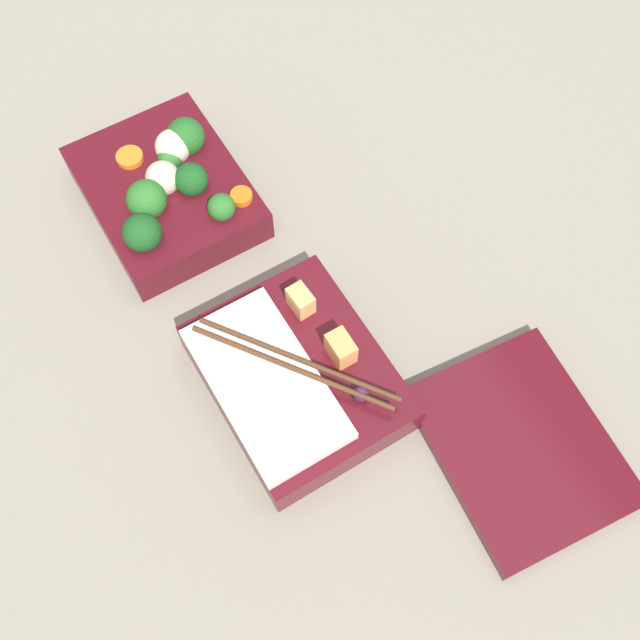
# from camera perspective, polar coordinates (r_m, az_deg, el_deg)

# --- Properties ---
(ground_plane) EXTENTS (3.00, 3.00, 0.00)m
(ground_plane) POSITION_cam_1_polar(r_m,az_deg,el_deg) (0.78, -7.22, 2.96)
(ground_plane) COLOR gray
(bento_tray_vegetable) EXTENTS (0.19, 0.16, 0.07)m
(bento_tray_vegetable) POSITION_cam_1_polar(r_m,az_deg,el_deg) (0.82, -11.56, 9.73)
(bento_tray_vegetable) COLOR #510F19
(bento_tray_vegetable) RESTS_ON ground_plane
(bento_tray_rice) EXTENTS (0.19, 0.16, 0.07)m
(bento_tray_rice) POSITION_cam_1_polar(r_m,az_deg,el_deg) (0.71, -1.95, -4.34)
(bento_tray_rice) COLOR #510F19
(bento_tray_rice) RESTS_ON ground_plane
(bento_lid) EXTENTS (0.20, 0.17, 0.01)m
(bento_lid) POSITION_cam_1_polar(r_m,az_deg,el_deg) (0.73, 15.06, -9.24)
(bento_lid) COLOR #510F19
(bento_lid) RESTS_ON ground_plane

